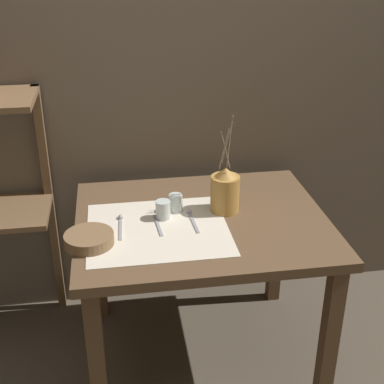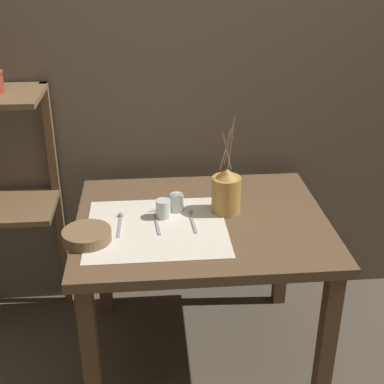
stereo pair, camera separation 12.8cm
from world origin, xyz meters
The scene contains 11 objects.
ground_plane centered at (0.00, 0.00, 0.00)m, with size 12.00×12.00×0.00m, color brown.
stone_wall_back centered at (0.00, 0.52, 1.20)m, with size 7.00×0.06×2.40m.
wooden_table centered at (0.00, 0.00, 0.60)m, with size 1.01×0.82×0.70m.
linen_cloth centered at (-0.18, -0.06, 0.70)m, with size 0.54×0.49×0.00m.
pitcher_with_flowers centered at (0.10, 0.05, 0.79)m, with size 0.12×0.12×0.41m.
wooden_bowl centered at (-0.44, -0.14, 0.73)m, with size 0.18×0.18×0.05m.
glass_tumbler_near centered at (-0.15, 0.02, 0.74)m, with size 0.06×0.06×0.08m.
glass_tumbler_far centered at (-0.10, 0.08, 0.74)m, with size 0.06×0.06×0.07m.
spoon_outer centered at (-0.33, 0.01, 0.71)m, with size 0.03×0.18×0.02m.
knife_center centered at (-0.18, -0.04, 0.71)m, with size 0.03×0.17×0.00m.
spoon_inner centered at (-0.04, 0.02, 0.71)m, with size 0.03×0.18×0.02m.
Camera 1 is at (-0.33, -1.87, 1.74)m, focal length 50.00 mm.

